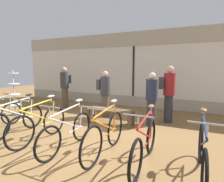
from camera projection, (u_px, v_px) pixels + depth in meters
ground_plane at (85, 137)px, 4.28m from camera, size 24.00×24.00×0.00m
shop_back_wall at (134, 69)px, 7.53m from camera, size 12.00×0.08×3.20m
bicycle_left at (17, 120)px, 4.47m from camera, size 0.46×1.67×1.02m
bicycle_center_left at (40, 124)px, 4.04m from camera, size 0.46×1.72×1.05m
bicycle_center at (68, 131)px, 3.64m from camera, size 0.46×1.72×1.02m
bicycle_center_right at (105, 134)px, 3.41m from camera, size 0.46×1.73×1.05m
bicycle_right at (145, 144)px, 3.04m from camera, size 0.46×1.71×1.02m
bicycle_far_right at (202, 154)px, 2.65m from camera, size 0.46×1.78×1.04m
accessory_rack at (14, 96)px, 6.33m from camera, size 0.48×0.48×1.60m
display_bench at (110, 112)px, 5.26m from camera, size 1.40×0.44×0.45m
customer_near_rack at (152, 98)px, 5.08m from camera, size 0.36×0.36×1.56m
customer_by_window at (168, 92)px, 5.35m from camera, size 0.54×0.41×1.76m
customer_mid_floor at (65, 86)px, 7.36m from camera, size 0.35×0.49×1.72m
customer_near_bench at (105, 92)px, 6.00m from camera, size 0.53×0.40×1.59m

